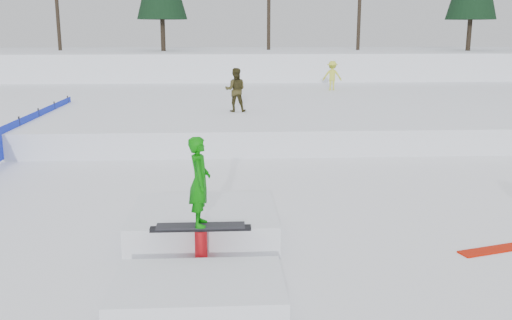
{
  "coord_description": "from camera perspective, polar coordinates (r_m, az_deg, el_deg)",
  "views": [
    {
      "loc": [
        -0.15,
        -9.39,
        3.7
      ],
      "look_at": [
        0.5,
        2.0,
        1.1
      ],
      "focal_mm": 40.0,
      "sensor_mm": 36.0,
      "label": 1
    }
  ],
  "objects": [
    {
      "name": "ground",
      "position": [
        10.09,
        -2.21,
        -8.67
      ],
      "size": [
        120.0,
        120.0,
        0.0
      ],
      "primitive_type": "plane",
      "color": "white"
    },
    {
      "name": "snow_berm",
      "position": [
        39.47,
        -3.09,
        9.18
      ],
      "size": [
        60.0,
        14.0,
        2.4
      ],
      "primitive_type": "cube",
      "color": "white",
      "rests_on": "ground"
    },
    {
      "name": "snow_midrise",
      "position": [
        25.61,
        -2.92,
        5.41
      ],
      "size": [
        50.0,
        18.0,
        0.8
      ],
      "primitive_type": "cube",
      "color": "white",
      "rests_on": "ground"
    },
    {
      "name": "walker_olive",
      "position": [
        20.84,
        -2.07,
        7.02
      ],
      "size": [
        0.81,
        0.65,
        1.59
      ],
      "primitive_type": "imported",
      "rotation": [
        0.0,
        0.0,
        3.08
      ],
      "color": "#343014",
      "rests_on": "snow_midrise"
    },
    {
      "name": "walker_ygreen",
      "position": [
        28.72,
        7.63,
        8.36
      ],
      "size": [
        1.02,
        0.71,
        1.44
      ],
      "primitive_type": "imported",
      "rotation": [
        0.0,
        0.0,
        2.94
      ],
      "color": "#C9D438",
      "rests_on": "snow_midrise"
    },
    {
      "name": "loose_board_red",
      "position": [
        10.76,
        22.83,
        -8.25
      ],
      "size": [
        1.42,
        0.66,
        0.03
      ],
      "primitive_type": "cube",
      "rotation": [
        0.0,
        0.0,
        0.29
      ],
      "color": "#B21301",
      "rests_on": "ground"
    },
    {
      "name": "jib_rail_feature",
      "position": [
        9.8,
        -5.38,
        -7.49
      ],
      "size": [
        2.6,
        4.4,
        2.11
      ],
      "color": "white",
      "rests_on": "ground"
    }
  ]
}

